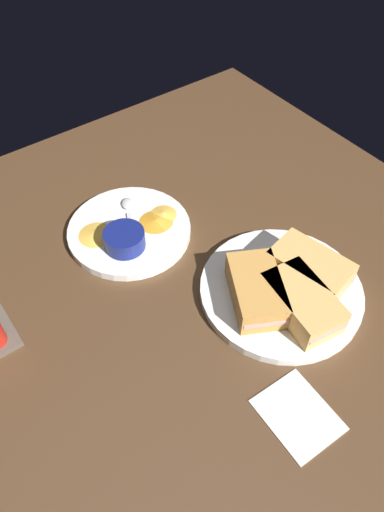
# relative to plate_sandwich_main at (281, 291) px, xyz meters

# --- Properties ---
(ground_plane) EXTENTS (1.10, 1.10, 0.03)m
(ground_plane) POSITION_rel_plate_sandwich_main_xyz_m (0.09, 0.13, -0.02)
(ground_plane) COLOR #4C331E
(plate_sandwich_main) EXTENTS (0.27, 0.27, 0.02)m
(plate_sandwich_main) POSITION_rel_plate_sandwich_main_xyz_m (0.00, 0.00, 0.00)
(plate_sandwich_main) COLOR white
(plate_sandwich_main) RESTS_ON ground_plane
(sandwich_half_near) EXTENTS (0.15, 0.13, 0.05)m
(sandwich_half_near) POSITION_rel_plate_sandwich_main_xyz_m (0.01, 0.05, 0.03)
(sandwich_half_near) COLOR #C68C42
(sandwich_half_near) RESTS_ON plate_sandwich_main
(sandwich_half_far) EXTENTS (0.14, 0.09, 0.05)m
(sandwich_half_far) POSITION_rel_plate_sandwich_main_xyz_m (-0.05, 0.01, 0.03)
(sandwich_half_far) COLOR tan
(sandwich_half_far) RESTS_ON plate_sandwich_main
(sandwich_half_extra) EXTENTS (0.14, 0.10, 0.05)m
(sandwich_half_extra) POSITION_rel_plate_sandwich_main_xyz_m (-0.01, -0.05, 0.03)
(sandwich_half_extra) COLOR tan
(sandwich_half_extra) RESTS_ON plate_sandwich_main
(ramekin_dark_sauce) EXTENTS (0.07, 0.07, 0.04)m
(ramekin_dark_sauce) POSITION_rel_plate_sandwich_main_xyz_m (-0.02, -0.06, 0.03)
(ramekin_dark_sauce) COLOR #0C144C
(ramekin_dark_sauce) RESTS_ON plate_sandwich_main
(spoon_by_dark_ramekin) EXTENTS (0.02, 0.10, 0.01)m
(spoon_by_dark_ramekin) POSITION_rel_plate_sandwich_main_xyz_m (-0.02, -0.00, 0.01)
(spoon_by_dark_ramekin) COLOR silver
(spoon_by_dark_ramekin) RESTS_ON plate_sandwich_main
(plate_chips_companion) EXTENTS (0.23, 0.23, 0.02)m
(plate_chips_companion) POSITION_rel_plate_sandwich_main_xyz_m (0.27, 0.13, 0.00)
(plate_chips_companion) COLOR white
(plate_chips_companion) RESTS_ON ground_plane
(ramekin_light_gravy) EXTENTS (0.07, 0.07, 0.03)m
(ramekin_light_gravy) POSITION_rel_plate_sandwich_main_xyz_m (0.24, 0.16, 0.03)
(ramekin_light_gravy) COLOR navy
(ramekin_light_gravy) RESTS_ON plate_chips_companion
(spoon_by_gravy_ramekin) EXTENTS (0.09, 0.06, 0.01)m
(spoon_by_gravy_ramekin) POSITION_rel_plate_sandwich_main_xyz_m (0.31, 0.11, 0.01)
(spoon_by_gravy_ramekin) COLOR silver
(spoon_by_gravy_ramekin) RESTS_ON plate_chips_companion
(plantain_chip_scatter) EXTENTS (0.13, 0.21, 0.01)m
(plantain_chip_scatter) POSITION_rel_plate_sandwich_main_xyz_m (0.26, 0.12, 0.01)
(plantain_chip_scatter) COLOR orange
(plantain_chip_scatter) RESTS_ON plate_chips_companion
(paper_napkin_folded) EXTENTS (0.11, 0.09, 0.00)m
(paper_napkin_folded) POSITION_rel_plate_sandwich_main_xyz_m (-0.17, 0.12, -0.01)
(paper_napkin_folded) COLOR white
(paper_napkin_folded) RESTS_ON ground_plane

